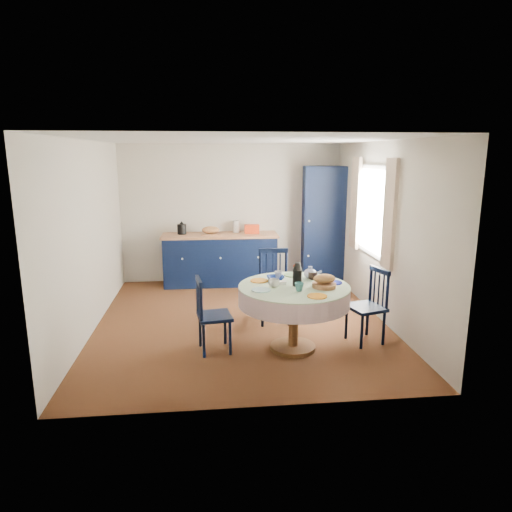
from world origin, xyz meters
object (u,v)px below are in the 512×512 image
at_px(chair_far, 274,286).
at_px(mug_d, 278,275).
at_px(mug_b, 299,287).
at_px(pantry_cabinet, 323,225).
at_px(cobalt_bowl, 276,278).
at_px(chair_left, 211,314).
at_px(chair_right, 369,305).
at_px(kitchen_counter, 220,258).
at_px(mug_c, 313,276).
at_px(mug_a, 274,283).
at_px(dining_table, 295,296).

xyz_separation_m(chair_far, mug_d, (-0.05, -0.64, 0.33)).
bearing_deg(mug_b, pantry_cabinet, 71.29).
height_order(mug_b, cobalt_bowl, mug_b).
distance_m(chair_left, mug_d, 0.97).
distance_m(chair_right, mug_b, 1.09).
height_order(chair_left, chair_right, chair_right).
relative_size(kitchen_counter, mug_c, 16.57).
distance_m(kitchen_counter, chair_left, 2.91).
bearing_deg(mug_d, chair_right, -10.45).
xyz_separation_m(chair_far, mug_a, (-0.15, -1.01, 0.33)).
distance_m(chair_far, mug_b, 1.25).
distance_m(pantry_cabinet, chair_left, 3.66).
bearing_deg(mug_a, dining_table, 5.16).
relative_size(chair_far, cobalt_bowl, 4.65).
xyz_separation_m(chair_far, chair_right, (1.06, -0.85, -0.04)).
height_order(dining_table, chair_right, dining_table).
height_order(mug_b, mug_d, mug_b).
relative_size(pantry_cabinet, mug_a, 17.22).
bearing_deg(kitchen_counter, dining_table, -74.19).
height_order(chair_right, mug_b, chair_right).
bearing_deg(kitchen_counter, mug_a, -78.85).
relative_size(kitchen_counter, mug_a, 16.88).
bearing_deg(mug_b, dining_table, 92.27).
relative_size(dining_table, chair_left, 1.45).
distance_m(kitchen_counter, mug_a, 3.05).
height_order(dining_table, mug_c, dining_table).
relative_size(dining_table, chair_far, 1.29).
distance_m(pantry_cabinet, mug_d, 2.94).
bearing_deg(cobalt_bowl, dining_table, -52.97).
relative_size(pantry_cabinet, mug_d, 21.17).
distance_m(mug_c, mug_d, 0.42).
bearing_deg(cobalt_bowl, chair_left, -165.74).
bearing_deg(mug_d, mug_b, -74.66).
height_order(kitchen_counter, mug_c, kitchen_counter).
bearing_deg(chair_left, mug_a, -103.74).
bearing_deg(chair_left, mug_c, -89.08).
bearing_deg(kitchen_counter, cobalt_bowl, -76.66).
height_order(mug_a, mug_b, same).
bearing_deg(chair_far, mug_c, -61.36).
bearing_deg(mug_a, pantry_cabinet, 65.99).
relative_size(chair_far, mug_c, 8.17).
distance_m(kitchen_counter, mug_c, 2.93).
relative_size(pantry_cabinet, mug_c, 16.91).
relative_size(chair_left, mug_b, 8.70).
bearing_deg(kitchen_counter, mug_d, -75.26).
height_order(mug_a, cobalt_bowl, mug_a).
distance_m(dining_table, chair_far, 1.00).
bearing_deg(pantry_cabinet, chair_right, -87.16).
relative_size(kitchen_counter, mug_b, 19.76).
bearing_deg(chair_far, dining_table, -82.38).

